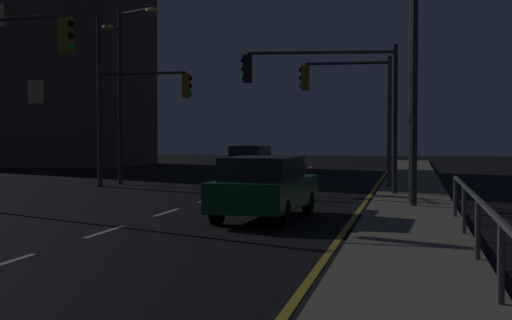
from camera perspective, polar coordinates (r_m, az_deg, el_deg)
name	(u,v)px	position (r m, az deg, el deg)	size (l,w,h in m)	color
ground_plane	(173,211)	(20.16, -6.60, -4.02)	(112.00, 112.00, 0.00)	black
sidewalk_right	(412,214)	(19.07, 12.21, -4.18)	(2.35, 77.00, 0.14)	gray
lane_markings_center	(208,200)	(23.48, -3.83, -3.14)	(0.14, 50.00, 0.01)	silver
lane_edge_line	(368,199)	(24.10, 8.83, -3.03)	(0.14, 53.00, 0.01)	gold
car	(265,187)	(17.90, 0.69, -2.12)	(2.06, 4.50, 1.57)	#14592D
car_oncoming	(249,160)	(36.86, -0.54, -0.01)	(2.00, 4.47, 1.57)	silver
traffic_light_overhead_east	(349,95)	(27.78, 7.34, 5.10)	(3.54, 0.35, 4.95)	#4C4C51
traffic_light_far_center	(10,70)	(21.11, -18.92, 6.72)	(3.61, 0.58, 5.55)	#2D3033
traffic_light_far_left	(324,87)	(24.65, 5.39, 5.81)	(5.29, 0.89, 5.01)	#2D3033
traffic_light_mid_right	(142,102)	(29.29, -9.03, 4.53)	(3.89, 0.53, 4.83)	#2D3033
street_lamp_far_end	(410,56)	(20.29, 12.12, 8.08)	(0.95, 1.86, 6.81)	#2D3033
street_lamp_across_street	(101,83)	(30.69, -12.19, 5.94)	(0.71, 1.98, 7.02)	#2D3033
street_lamp_median	(403,42)	(22.05, 11.60, 9.15)	(1.88, 0.50, 7.97)	#38383D
street_lamp_mid_block	(126,79)	(31.04, -10.26, 6.34)	(2.26, 1.39, 7.38)	#2D3033
barrier_fence	(501,241)	(8.84, 18.85, -6.07)	(0.09, 18.55, 0.98)	#59595E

